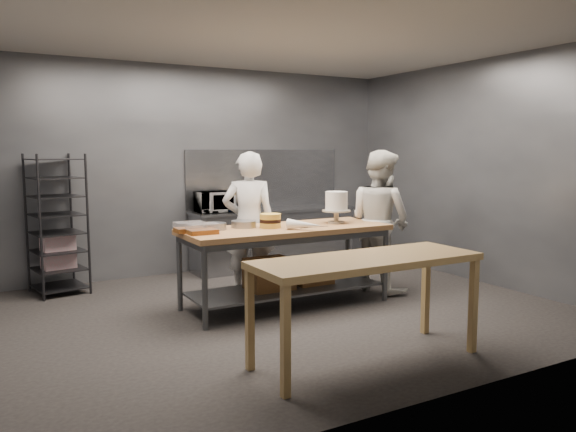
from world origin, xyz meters
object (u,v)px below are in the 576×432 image
Objects in this scene: speed_rack at (57,226)px; chef_right at (380,221)px; chef_behind at (249,224)px; frosted_cake_stand at (336,203)px; near_counter at (367,267)px; layer_cake at (270,221)px; work_table at (286,256)px; microwave at (215,202)px.

chef_right is (3.61, -1.86, 0.04)m from speed_rack.
chef_behind is 1.11m from frosted_cake_stand.
layer_cake is (0.05, 1.85, 0.19)m from near_counter.
work_table is 0.90m from frosted_cake_stand.
near_counter is 2.51m from chef_right.
work_table is 1.42m from chef_right.
near_counter is 1.14× the size of speed_rack.
work_table is 1.20× the size of near_counter.
microwave is at bearing 86.16° from layer_cake.
microwave is (2.15, 0.08, 0.19)m from speed_rack.
speed_rack is 3.49m from frosted_cake_stand.
frosted_cake_stand is (0.93, 1.84, 0.35)m from near_counter.
speed_rack is 4.60× the size of frosted_cake_stand.
near_counter is 2.50m from chef_behind.
frosted_cake_stand is 1.58× the size of layer_cake.
microwave is (-0.07, 1.98, 0.48)m from work_table.
chef_behind is 0.99× the size of chef_right.
near_counter is 1.12× the size of chef_behind.
speed_rack is (-1.97, 3.75, 0.04)m from near_counter.
speed_rack is at bearing -177.87° from microwave.
frosted_cake_stand is (-0.71, -0.05, 0.26)m from chef_right.
microwave is 2.25× the size of layer_cake.
near_counter is at bearing -116.93° from frosted_cake_stand.
frosted_cake_stand is (0.85, -0.66, 0.27)m from chef_behind.
microwave is (-1.46, 1.94, 0.15)m from chef_right.
speed_rack reaches higher than frosted_cake_stand.
frosted_cake_stand is at bearing -33.32° from speed_rack.
frosted_cake_stand is (2.91, -1.91, 0.30)m from speed_rack.
chef_right reaches higher than work_table.
chef_right is (1.38, 0.04, 0.32)m from work_table.
chef_behind is (-0.17, 0.64, 0.32)m from work_table.
near_counter is 3.69× the size of microwave.
chef_behind reaches higher than layer_cake.
work_table is 0.74m from chef_behind.
chef_behind is 3.28× the size of microwave.
chef_right is at bearing -176.44° from chef_behind.
near_counter is at bearing 112.84° from chef_behind.
chef_behind is 1.67m from chef_right.
speed_rack is at bearing -6.65° from chef_behind.
near_counter is 2.09m from frosted_cake_stand.
chef_right is 2.43m from microwave.
microwave reaches higher than near_counter.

